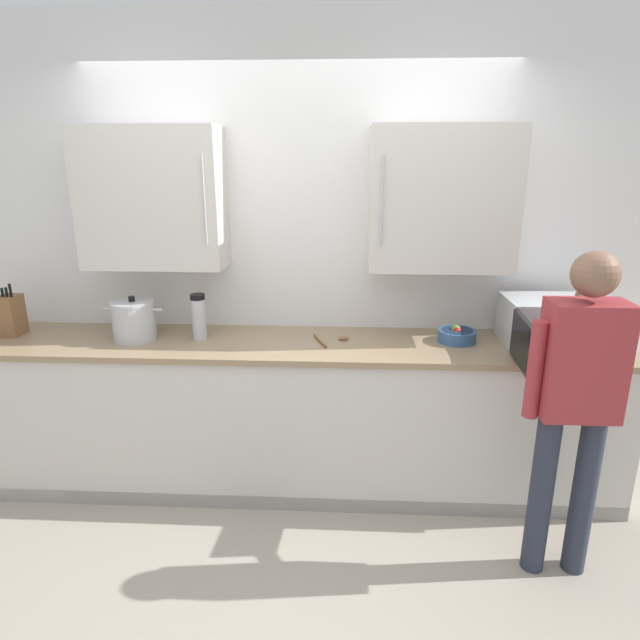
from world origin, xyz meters
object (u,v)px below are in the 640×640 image
Objects in this scene: microwave_oven at (547,322)px; stock_pot at (134,320)px; person_figure at (577,392)px; knife_block at (11,315)px; thermos_flask at (199,317)px; wooden_spoon at (332,339)px; fruit_bowl at (457,335)px.

microwave_oven reaches higher than stock_pot.
knife_block is at bearing 166.86° from person_figure.
thermos_flask is 2.03m from person_figure.
wooden_spoon is 1.33m from person_figure.
fruit_bowl is (-0.50, 0.02, -0.09)m from microwave_oven.
fruit_bowl is 1.00× the size of wooden_spoon.
knife_block is (-2.67, -0.00, 0.08)m from fruit_bowl.
microwave_oven is 3.17m from knife_block.
knife_block is 0.21× the size of person_figure.
stock_pot is 2.39m from person_figure.
wooden_spoon is (-0.73, -0.02, -0.03)m from fruit_bowl.
thermos_flask is (-0.78, -0.01, 0.13)m from wooden_spoon.
person_figure is at bearing -19.69° from thermos_flask.
microwave_oven is at bearing 0.12° from wooden_spoon.
stock_pot is 1.17m from wooden_spoon.
person_figure is (1.91, -0.68, -0.13)m from thermos_flask.
person_figure is at bearing -31.67° from wooden_spoon.
thermos_flask reaches higher than stock_pot.
microwave_oven is 1.24m from wooden_spoon.
wooden_spoon is (-1.23, -0.00, -0.12)m from microwave_oven.
person_figure reaches higher than microwave_oven.
person_figure is at bearing -61.05° from fruit_bowl.
stock_pot is at bearing -178.44° from wooden_spoon.
knife_block is at bearing 179.41° from wooden_spoon.
stock_pot reaches higher than fruit_bowl.
wooden_spoon is 0.14× the size of person_figure.
stock_pot is 0.78m from knife_block.
microwave_oven is 3.45× the size of wooden_spoon.
fruit_bowl is at bearing 1.90° from wooden_spoon.
fruit_bowl is 0.73m from wooden_spoon.
microwave_oven is 0.72m from person_figure.
person_figure is (2.29, -0.67, -0.10)m from stock_pot.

